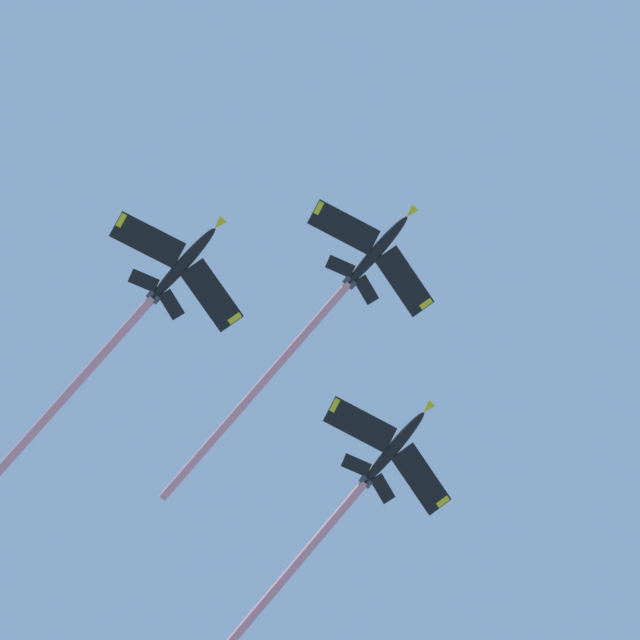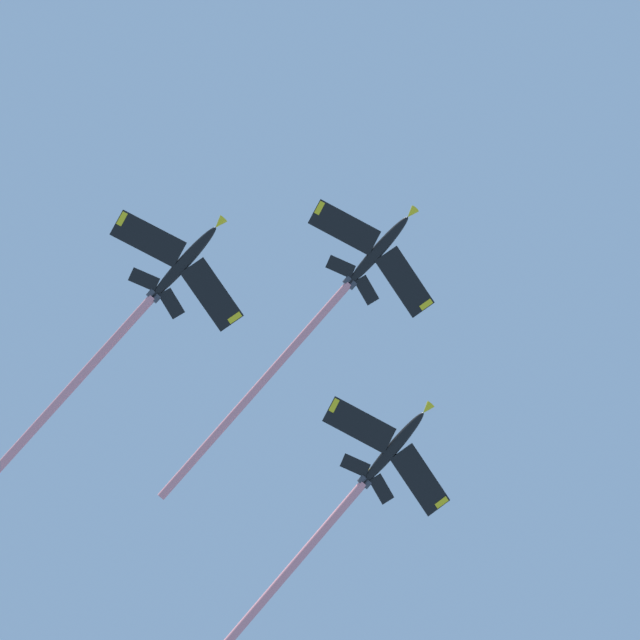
# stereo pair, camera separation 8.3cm
# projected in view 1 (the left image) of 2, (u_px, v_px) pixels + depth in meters

# --- Properties ---
(jet_lead) EXTENTS (41.91, 30.72, 11.66)m
(jet_lead) POSITION_uv_depth(u_px,v_px,m) (325.00, 310.00, 136.00)
(jet_lead) COLOR black
(jet_left_wing) EXTENTS (38.39, 28.78, 11.29)m
(jet_left_wing) POSITION_uv_depth(u_px,v_px,m) (345.00, 505.00, 133.94)
(jet_left_wing) COLOR black
(jet_right_wing) EXTENTS (39.93, 29.14, 11.17)m
(jet_right_wing) POSITION_uv_depth(u_px,v_px,m) (130.00, 324.00, 131.37)
(jet_right_wing) COLOR black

